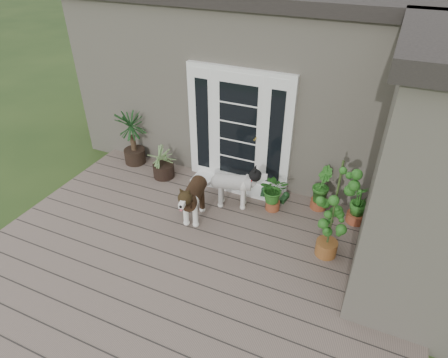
% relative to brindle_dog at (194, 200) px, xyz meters
% --- Properties ---
extents(deck, '(6.20, 4.60, 0.12)m').
position_rel_brindle_dog_xyz_m(deck, '(0.43, -0.90, -0.42)').
color(deck, '#6B5B4C').
rests_on(deck, ground).
extents(house_main, '(7.40, 4.00, 3.10)m').
position_rel_brindle_dog_xyz_m(house_main, '(0.43, 3.35, 1.07)').
color(house_main, '#665E54').
rests_on(house_main, ground).
extents(house_wing, '(1.60, 2.40, 3.10)m').
position_rel_brindle_dog_xyz_m(house_wing, '(3.33, 0.20, 1.07)').
color(house_wing, '#665E54').
rests_on(house_wing, ground).
extents(door_unit, '(1.90, 0.14, 2.15)m').
position_rel_brindle_dog_xyz_m(door_unit, '(0.23, 1.30, 0.71)').
color(door_unit, white).
rests_on(door_unit, deck).
extents(door_step, '(1.60, 0.40, 0.05)m').
position_rel_brindle_dog_xyz_m(door_step, '(0.23, 1.10, -0.34)').
color(door_step, white).
rests_on(door_step, deck).
extents(brindle_dog, '(0.52, 0.92, 0.72)m').
position_rel_brindle_dog_xyz_m(brindle_dog, '(0.00, 0.00, 0.00)').
color(brindle_dog, '#382314').
rests_on(brindle_dog, deck).
extents(white_dog, '(0.90, 0.56, 0.69)m').
position_rel_brindle_dog_xyz_m(white_dog, '(0.43, 0.57, -0.02)').
color(white_dog, white).
rests_on(white_dog, deck).
extents(spider_plant, '(0.83, 0.83, 0.71)m').
position_rel_brindle_dog_xyz_m(spider_plant, '(-1.12, 0.88, -0.01)').
color(spider_plant, '#82975D').
rests_on(spider_plant, deck).
extents(yucca, '(0.93, 0.93, 1.14)m').
position_rel_brindle_dog_xyz_m(yucca, '(-1.93, 1.10, 0.21)').
color(yucca, black).
rests_on(yucca, deck).
extents(herb_a, '(0.58, 0.58, 0.59)m').
position_rel_brindle_dog_xyz_m(herb_a, '(1.10, 0.74, -0.07)').
color(herb_a, '#275E1B').
rests_on(herb_a, deck).
extents(herb_b, '(0.43, 0.43, 0.57)m').
position_rel_brindle_dog_xyz_m(herb_b, '(1.80, 1.10, -0.08)').
color(herb_b, '#195718').
rests_on(herb_b, deck).
extents(herb_c, '(0.44, 0.44, 0.52)m').
position_rel_brindle_dog_xyz_m(herb_c, '(2.43, 0.98, -0.10)').
color(herb_c, '#1F5418').
rests_on(herb_c, deck).
extents(sapling, '(0.55, 0.55, 1.64)m').
position_rel_brindle_dog_xyz_m(sapling, '(2.14, 0.03, 0.46)').
color(sapling, '#1B601C').
rests_on(sapling, deck).
extents(clog_left, '(0.20, 0.32, 0.09)m').
position_rel_brindle_dog_xyz_m(clog_left, '(0.83, 1.07, -0.32)').
color(clog_left, '#163718').
rests_on(clog_left, deck).
extents(clog_right, '(0.18, 0.31, 0.09)m').
position_rel_brindle_dog_xyz_m(clog_right, '(1.20, 1.07, -0.32)').
color(clog_right, '#153516').
rests_on(clog_right, deck).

